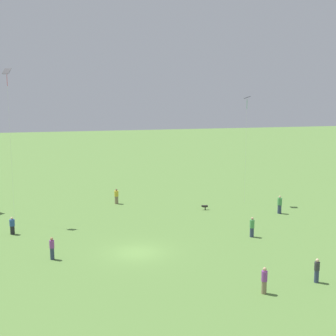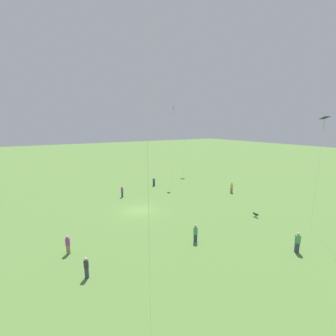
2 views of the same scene
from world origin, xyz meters
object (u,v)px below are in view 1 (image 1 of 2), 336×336
object	(u,v)px
person_3	(12,226)
person_6	(252,227)
person_2	(116,196)
kite_0	(7,82)
person_0	(280,205)
person_5	(52,248)
person_7	(264,281)
dog_0	(205,206)
kite_2	(247,104)
person_1	(317,271)

from	to	relation	value
person_3	person_6	xyz separation A→B (m)	(6.15, 20.60, 0.11)
person_2	person_3	world-z (taller)	person_2
person_3	kite_0	bearing A→B (deg)	118.28
person_0	person_5	xyz separation A→B (m)	(8.11, -23.46, -0.07)
person_7	dog_0	xyz separation A→B (m)	(-21.32, 3.31, -0.49)
person_6	dog_0	xyz separation A→B (m)	(-10.24, -0.91, -0.51)
person_2	kite_0	bearing A→B (deg)	-131.42
person_2	kite_0	xyz separation A→B (m)	(4.90, -10.88, 12.80)
person_3	person_6	world-z (taller)	person_6
person_6	person_2	bearing A→B (deg)	-128.49
person_5	kite_2	size ratio (longest dim) A/B	0.14
person_3	dog_0	bearing A→B (deg)	38.90
person_1	kite_0	size ratio (longest dim) A/B	0.11
person_1	kite_2	xyz separation A→B (m)	(-22.60, 4.67, 10.52)
person_5	person_1	bearing A→B (deg)	-36.95
person_5	person_3	bearing A→B (deg)	104.97
person_0	person_5	size ratio (longest dim) A/B	1.09
person_7	person_0	bearing A→B (deg)	-97.99
person_5	kite_0	xyz separation A→B (m)	(-11.88, -3.48, 12.77)
person_5	dog_0	xyz separation A→B (m)	(-11.60, 16.30, -0.50)
person_6	person_7	distance (m)	11.87
person_2	person_3	xyz separation A→B (m)	(9.28, -10.80, -0.07)
person_5	kite_2	distance (m)	27.81
person_2	person_5	bearing A→B (deg)	-89.46
person_1	person_7	distance (m)	4.28
person_0	person_3	world-z (taller)	person_0
person_1	kite_0	xyz separation A→B (m)	(-20.88, -20.68, 12.81)
person_0	person_2	distance (m)	18.25
kite_2	dog_0	xyz separation A→B (m)	(2.01, -5.57, -10.98)
person_6	kite_0	size ratio (longest dim) A/B	0.12
person_3	person_7	world-z (taller)	person_7
person_1	kite_2	world-z (taller)	kite_2
person_1	person_3	world-z (taller)	person_1
person_0	kite_2	bearing A→B (deg)	23.28
person_2	person_7	world-z (taller)	person_7
person_6	dog_0	bearing A→B (deg)	-155.85
person_6	kite_0	xyz separation A→B (m)	(-10.52, -20.69, 12.76)
person_6	kite_2	world-z (taller)	kite_2
person_1	person_6	world-z (taller)	person_6
person_1	kite_2	size ratio (longest dim) A/B	0.14
person_0	person_2	size ratio (longest dim) A/B	1.10
person_0	kite_2	xyz separation A→B (m)	(-5.50, -1.58, 10.41)
kite_2	person_5	bearing A→B (deg)	2.71
person_2	dog_0	size ratio (longest dim) A/B	2.41
person_2	person_7	distance (m)	27.09
person_1	kite_2	bearing A→B (deg)	60.35
person_0	person_6	bearing A→B (deg)	144.44
kite_2	person_7	bearing A→B (deg)	39.97
person_0	person_5	distance (m)	24.82
person_1	person_2	distance (m)	27.58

